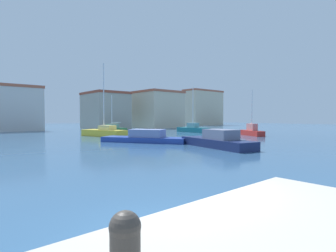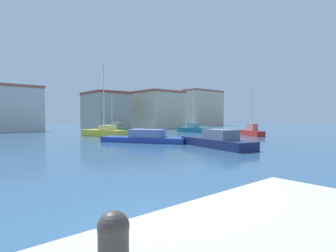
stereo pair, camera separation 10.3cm
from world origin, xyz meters
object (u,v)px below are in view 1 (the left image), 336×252
Objects in this scene: motorboat_navy_far_left at (217,141)px; motorboat_blue_far_right at (145,138)px; sailboat_yellow_distant_north at (104,132)px; sailboat_green_outer_mooring at (112,129)px; mooring_bollard at (125,248)px; sailboat_red_behind_lamppost at (252,131)px; sailboat_teal_mid_harbor at (193,129)px.

motorboat_blue_far_right is (-1.90, 7.39, -0.08)m from motorboat_navy_far_left.
sailboat_yellow_distant_north is 6.99m from sailboat_green_outer_mooring.
mooring_bollard reaches higher than motorboat_blue_far_right.
mooring_bollard is at bearing -149.75° from sailboat_red_behind_lamppost.
sailboat_teal_mid_harbor is 12.96m from sailboat_green_outer_mooring.
sailboat_red_behind_lamppost is at bearing 21.83° from motorboat_navy_far_left.
mooring_bollard is at bearing -136.73° from sailboat_teal_mid_harbor.
motorboat_blue_far_right is at bearing 174.18° from sailboat_red_behind_lamppost.
motorboat_navy_far_left is at bearing -158.17° from sailboat_red_behind_lamppost.
mooring_bollard is at bearing -126.12° from motorboat_blue_far_right.
motorboat_blue_far_right is at bearing 53.88° from mooring_bollard.
mooring_bollard is 0.09× the size of motorboat_navy_far_left.
mooring_bollard is 0.12× the size of sailboat_green_outer_mooring.
sailboat_teal_mid_harbor is (30.20, 28.43, -0.87)m from mooring_bollard.
sailboat_green_outer_mooring is (-11.40, 17.13, -0.03)m from sailboat_red_behind_lamppost.
sailboat_green_outer_mooring is (-11.27, 6.39, 0.01)m from sailboat_teal_mid_harbor.
sailboat_yellow_distant_north is at bearing -126.63° from sailboat_green_outer_mooring.
motorboat_navy_far_left is 7.63m from motorboat_blue_far_right.
sailboat_yellow_distant_north reaches higher than sailboat_red_behind_lamppost.
sailboat_yellow_distant_north is 1.11× the size of motorboat_blue_far_right.
mooring_bollard is 32.73m from sailboat_yellow_distant_north.
sailboat_teal_mid_harbor is 0.88× the size of motorboat_blue_far_right.
sailboat_red_behind_lamppost reaches higher than sailboat_green_outer_mooring.
mooring_bollard is 23.96m from motorboat_blue_far_right.
motorboat_navy_far_left is 0.92× the size of motorboat_blue_far_right.
mooring_bollard is 39.64m from sailboat_green_outer_mooring.
motorboat_blue_far_right is 1.45× the size of sailboat_green_outer_mooring.
mooring_bollard is 0.09× the size of sailboat_teal_mid_harbor.
sailboat_teal_mid_harbor is 18.47m from motorboat_blue_far_right.
sailboat_green_outer_mooring is at bearing 123.65° from sailboat_red_behind_lamppost.
sailboat_teal_mid_harbor is at bearing 43.27° from mooring_bollard.
motorboat_navy_far_left is (16.02, 11.96, -0.87)m from mooring_bollard.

